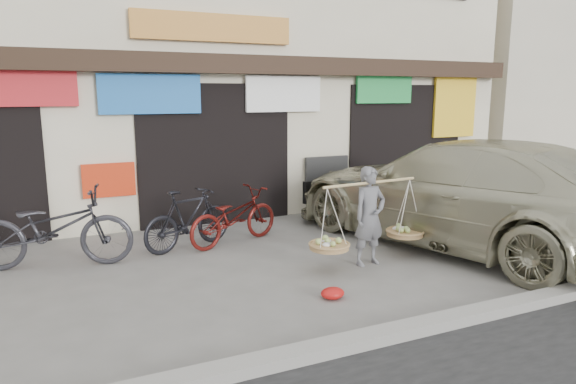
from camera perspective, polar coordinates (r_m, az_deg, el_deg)
name	(u,v)px	position (r m, az deg, el deg)	size (l,w,h in m)	color
ground	(292,279)	(7.15, 0.48, -9.67)	(70.00, 70.00, 0.00)	slate
kerb	(375,337)	(5.53, 9.61, -15.60)	(70.00, 0.25, 0.12)	gray
shophouse_block	(178,53)	(12.83, -12.13, 14.85)	(14.00, 6.32, 7.00)	beige
neighbor_east	(553,74)	(20.92, 27.40, 11.60)	(12.00, 7.00, 6.40)	beige
street_vendor	(369,221)	(7.66, 9.03, -3.16)	(1.97, 0.69, 1.47)	slate
bike_0	(53,228)	(8.20, -24.66, -3.69)	(0.78, 2.23, 1.17)	#2C2B31
bike_1	(188,219)	(8.54, -11.01, -2.94)	(0.47, 1.66, 1.00)	black
bike_2	(234,216)	(8.71, -6.04, -2.72)	(0.62, 1.79, 0.94)	#53110E
suv	(459,192)	(9.02, 18.45, 0.00)	(4.07, 6.60, 1.79)	#B3AF90
red_bag	(333,293)	(6.52, 4.97, -11.14)	(0.31, 0.25, 0.14)	#B81311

